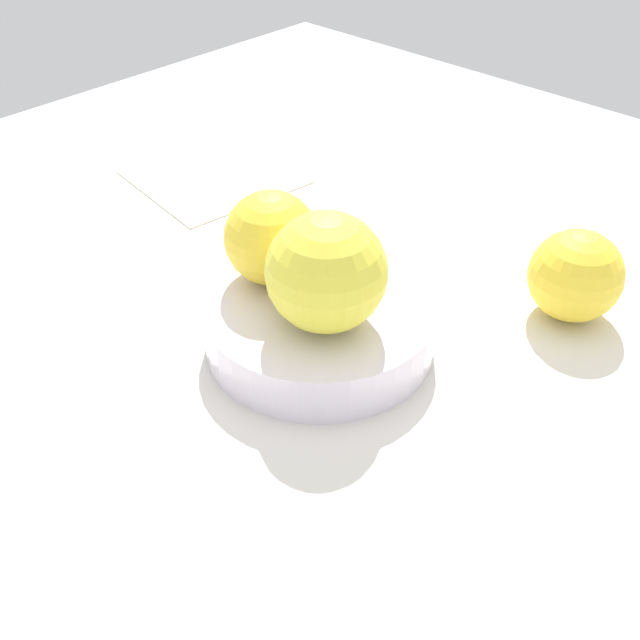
{
  "coord_description": "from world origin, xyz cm",
  "views": [
    {
      "loc": [
        31.37,
        29.58,
        35.67
      ],
      "look_at": [
        0.0,
        0.0,
        2.18
      ],
      "focal_mm": 42.78,
      "sensor_mm": 36.0,
      "label": 1
    }
  ],
  "objects_px": {
    "fruit_bowl": "(320,325)",
    "orange_in_bowl_1": "(273,237)",
    "orange_in_bowl_0": "(326,272)",
    "folded_napkin": "(214,177)",
    "orange_loose_0": "(575,276)"
  },
  "relations": [
    {
      "from": "orange_loose_0",
      "to": "folded_napkin",
      "type": "bearing_deg",
      "value": -83.8
    },
    {
      "from": "orange_loose_0",
      "to": "folded_napkin",
      "type": "xyz_separation_m",
      "value": [
        0.04,
        -0.37,
        -0.03
      ]
    },
    {
      "from": "orange_in_bowl_0",
      "to": "orange_loose_0",
      "type": "xyz_separation_m",
      "value": [
        -0.17,
        0.1,
        -0.04
      ]
    },
    {
      "from": "orange_in_bowl_1",
      "to": "folded_napkin",
      "type": "height_order",
      "value": "orange_in_bowl_1"
    },
    {
      "from": "orange_in_bowl_1",
      "to": "orange_loose_0",
      "type": "xyz_separation_m",
      "value": [
        -0.16,
        0.16,
        -0.04
      ]
    },
    {
      "from": "orange_in_bowl_0",
      "to": "folded_napkin",
      "type": "distance_m",
      "value": 0.31
    },
    {
      "from": "orange_loose_0",
      "to": "folded_napkin",
      "type": "relative_size",
      "value": 0.49
    },
    {
      "from": "fruit_bowl",
      "to": "orange_in_bowl_0",
      "type": "xyz_separation_m",
      "value": [
        0.01,
        0.02,
        0.06
      ]
    },
    {
      "from": "orange_in_bowl_1",
      "to": "orange_in_bowl_0",
      "type": "bearing_deg",
      "value": 78.19
    },
    {
      "from": "orange_loose_0",
      "to": "folded_napkin",
      "type": "height_order",
      "value": "orange_loose_0"
    },
    {
      "from": "fruit_bowl",
      "to": "orange_loose_0",
      "type": "xyz_separation_m",
      "value": [
        -0.16,
        0.11,
        0.02
      ]
    },
    {
      "from": "fruit_bowl",
      "to": "orange_in_bowl_1",
      "type": "relative_size",
      "value": 2.43
    },
    {
      "from": "fruit_bowl",
      "to": "orange_in_bowl_1",
      "type": "height_order",
      "value": "orange_in_bowl_1"
    },
    {
      "from": "orange_in_bowl_0",
      "to": "orange_loose_0",
      "type": "distance_m",
      "value": 0.2
    },
    {
      "from": "fruit_bowl",
      "to": "orange_in_bowl_1",
      "type": "bearing_deg",
      "value": -91.84
    }
  ]
}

